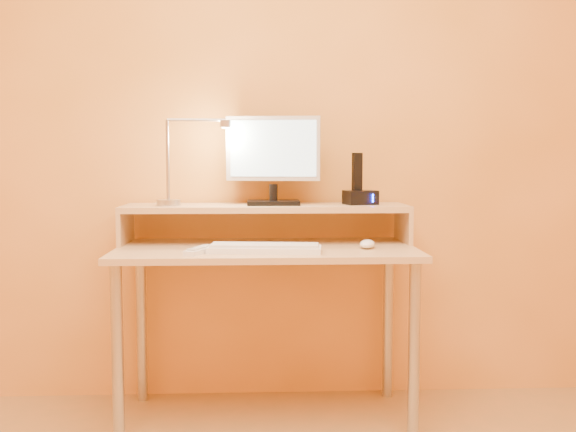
{
  "coord_description": "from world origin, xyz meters",
  "views": [
    {
      "loc": [
        -0.03,
        -1.46,
        1.08
      ],
      "look_at": [
        0.09,
        1.13,
        0.85
      ],
      "focal_mm": 41.19,
      "sensor_mm": 36.0,
      "label": 1
    }
  ],
  "objects_px": {
    "lamp_base": "(168,203)",
    "mouse": "(367,244)",
    "phone_dock": "(360,197)",
    "keyboard": "(265,249)",
    "remote_control": "(200,251)",
    "monitor_panel": "(273,148)"
  },
  "relations": [
    {
      "from": "phone_dock",
      "to": "remote_control",
      "type": "distance_m",
      "value": 0.75
    },
    {
      "from": "monitor_panel",
      "to": "remote_control",
      "type": "relative_size",
      "value": 2.22
    },
    {
      "from": "phone_dock",
      "to": "remote_control",
      "type": "height_order",
      "value": "phone_dock"
    },
    {
      "from": "lamp_base",
      "to": "mouse",
      "type": "relative_size",
      "value": 0.97
    },
    {
      "from": "monitor_panel",
      "to": "mouse",
      "type": "distance_m",
      "value": 0.57
    },
    {
      "from": "monitor_panel",
      "to": "mouse",
      "type": "relative_size",
      "value": 3.87
    },
    {
      "from": "monitor_panel",
      "to": "phone_dock",
      "type": "bearing_deg",
      "value": 6.36
    },
    {
      "from": "phone_dock",
      "to": "keyboard",
      "type": "relative_size",
      "value": 0.3
    },
    {
      "from": "keyboard",
      "to": "remote_control",
      "type": "distance_m",
      "value": 0.24
    },
    {
      "from": "keyboard",
      "to": "remote_control",
      "type": "bearing_deg",
      "value": -169.7
    },
    {
      "from": "mouse",
      "to": "remote_control",
      "type": "bearing_deg",
      "value": -153.25
    },
    {
      "from": "monitor_panel",
      "to": "keyboard",
      "type": "xyz_separation_m",
      "value": [
        -0.04,
        -0.31,
        -0.39
      ]
    },
    {
      "from": "mouse",
      "to": "keyboard",
      "type": "bearing_deg",
      "value": -150.3
    },
    {
      "from": "phone_dock",
      "to": "remote_control",
      "type": "relative_size",
      "value": 0.72
    },
    {
      "from": "monitor_panel",
      "to": "keyboard",
      "type": "distance_m",
      "value": 0.5
    },
    {
      "from": "monitor_panel",
      "to": "phone_dock",
      "type": "distance_m",
      "value": 0.43
    },
    {
      "from": "lamp_base",
      "to": "mouse",
      "type": "height_order",
      "value": "lamp_base"
    },
    {
      "from": "phone_dock",
      "to": "monitor_panel",
      "type": "bearing_deg",
      "value": 164.4
    },
    {
      "from": "lamp_base",
      "to": "remote_control",
      "type": "xyz_separation_m",
      "value": [
        0.15,
        -0.29,
        -0.16
      ]
    },
    {
      "from": "monitor_panel",
      "to": "phone_dock",
      "type": "xyz_separation_m",
      "value": [
        0.37,
        -0.01,
        -0.21
      ]
    },
    {
      "from": "lamp_base",
      "to": "phone_dock",
      "type": "relative_size",
      "value": 0.77
    },
    {
      "from": "monitor_panel",
      "to": "mouse",
      "type": "height_order",
      "value": "monitor_panel"
    }
  ]
}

